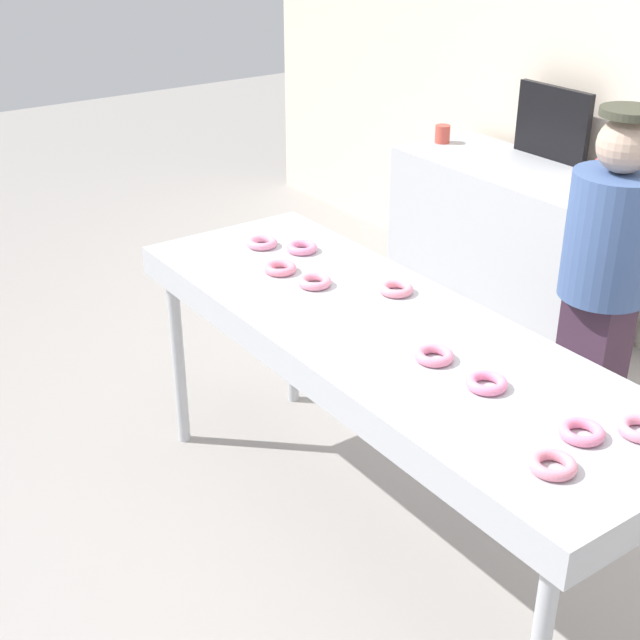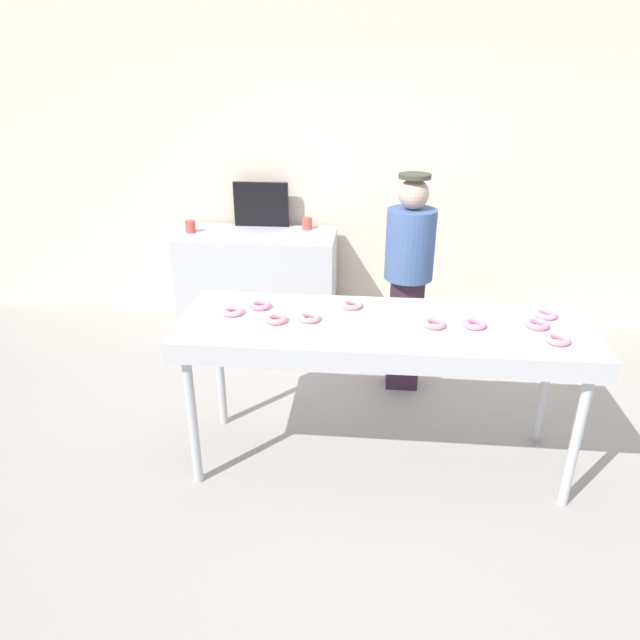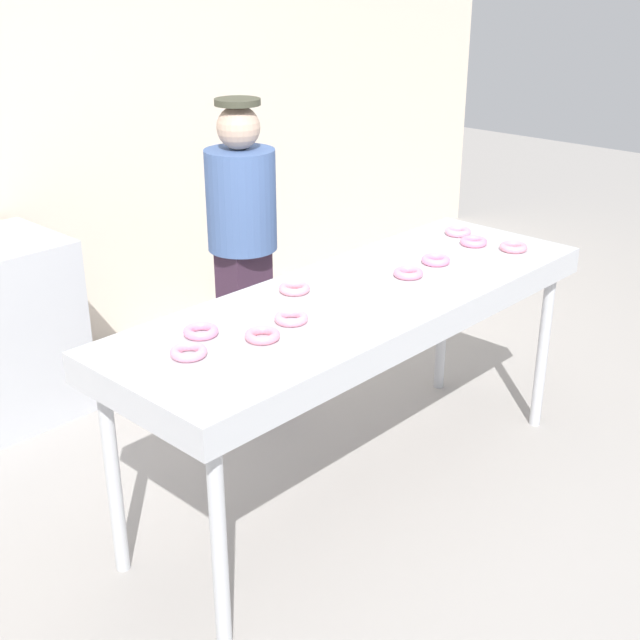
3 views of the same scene
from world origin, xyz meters
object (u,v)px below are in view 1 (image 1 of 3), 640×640
(worker_baker, at_px, (603,285))
(strawberry_donut_6, at_px, (302,248))
(strawberry_donut_4, at_px, (396,289))
(prep_counter, at_px, (507,247))
(paper_cup_0, at_px, (442,134))
(strawberry_donut_7, at_px, (434,356))
(menu_display, at_px, (553,123))
(strawberry_donut_5, at_px, (582,432))
(strawberry_donut_9, at_px, (280,268))
(strawberry_donut_2, at_px, (487,383))
(paper_cup_1, at_px, (603,170))
(strawberry_donut_1, at_px, (315,282))
(strawberry_donut_3, at_px, (262,243))
(strawberry_donut_8, at_px, (553,465))
(fryer_conveyor, at_px, (384,343))

(worker_baker, bearing_deg, strawberry_donut_6, 25.80)
(strawberry_donut_4, height_order, prep_counter, strawberry_donut_4)
(strawberry_donut_4, relative_size, paper_cup_0, 1.26)
(strawberry_donut_7, xyz_separation_m, menu_display, (-1.38, 2.10, 0.17))
(strawberry_donut_5, relative_size, strawberry_donut_9, 1.00)
(strawberry_donut_4, distance_m, menu_display, 2.08)
(strawberry_donut_2, bearing_deg, strawberry_donut_4, 162.81)
(strawberry_donut_9, bearing_deg, paper_cup_0, 120.19)
(strawberry_donut_2, xyz_separation_m, paper_cup_1, (-1.18, 2.01, 0.03))
(strawberry_donut_4, relative_size, strawberry_donut_6, 1.00)
(strawberry_donut_1, bearing_deg, strawberry_donut_5, 1.13)
(strawberry_donut_3, bearing_deg, paper_cup_0, 114.42)
(paper_cup_1, bearing_deg, strawberry_donut_1, -83.05)
(strawberry_donut_1, height_order, strawberry_donut_4, same)
(prep_counter, bearing_deg, strawberry_donut_8, -44.47)
(strawberry_donut_7, bearing_deg, strawberry_donut_1, 178.62)
(strawberry_donut_3, relative_size, menu_display, 0.26)
(strawberry_donut_3, relative_size, paper_cup_0, 1.26)
(strawberry_donut_8, bearing_deg, menu_display, 131.94)
(paper_cup_0, bearing_deg, strawberry_donut_9, -59.81)
(fryer_conveyor, distance_m, strawberry_donut_5, 0.87)
(strawberry_donut_5, xyz_separation_m, menu_display, (-1.95, 2.05, 0.17))
(strawberry_donut_8, xyz_separation_m, paper_cup_1, (-1.59, 2.17, 0.03))
(strawberry_donut_9, xyz_separation_m, worker_baker, (0.80, 1.00, -0.04))
(strawberry_donut_2, height_order, strawberry_donut_3, same)
(strawberry_donut_4, distance_m, strawberry_donut_7, 0.53)
(strawberry_donut_2, xyz_separation_m, strawberry_donut_8, (0.41, -0.16, 0.00))
(strawberry_donut_2, bearing_deg, paper_cup_1, 120.40)
(strawberry_donut_8, relative_size, worker_baker, 0.08)
(strawberry_donut_4, distance_m, strawberry_donut_6, 0.55)
(strawberry_donut_1, relative_size, prep_counter, 0.09)
(strawberry_donut_4, height_order, strawberry_donut_9, same)
(strawberry_donut_5, relative_size, strawberry_donut_7, 1.00)
(strawberry_donut_6, xyz_separation_m, strawberry_donut_9, (0.13, -0.19, 0.00))
(strawberry_donut_6, xyz_separation_m, strawberry_donut_8, (1.66, -0.32, 0.00))
(strawberry_donut_7, relative_size, menu_display, 0.26)
(strawberry_donut_9, relative_size, worker_baker, 0.08)
(strawberry_donut_4, height_order, strawberry_donut_5, same)
(strawberry_donut_4, xyz_separation_m, prep_counter, (-0.91, 1.60, -0.50))
(strawberry_donut_3, height_order, worker_baker, worker_baker)
(strawberry_donut_1, bearing_deg, strawberry_donut_8, -6.85)
(fryer_conveyor, xyz_separation_m, strawberry_donut_8, (0.92, -0.17, 0.09))
(strawberry_donut_9, xyz_separation_m, menu_display, (-0.48, 2.12, 0.17))
(menu_display, bearing_deg, strawberry_donut_7, -56.64)
(strawberry_donut_1, bearing_deg, strawberry_donut_2, -0.11)
(paper_cup_0, distance_m, paper_cup_1, 1.03)
(strawberry_donut_5, bearing_deg, menu_display, 133.57)
(strawberry_donut_2, relative_size, paper_cup_0, 1.26)
(strawberry_donut_3, distance_m, strawberry_donut_4, 0.71)
(strawberry_donut_6, distance_m, menu_display, 1.96)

